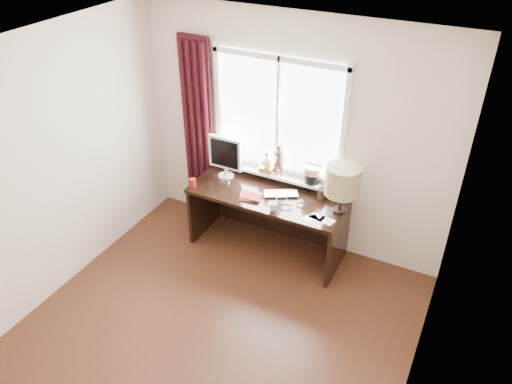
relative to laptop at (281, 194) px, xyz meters
The scene contains 18 objects.
floor 1.84m from the laptop, 91.40° to the right, with size 3.50×4.00×0.00m, color #442312.
ceiling 2.48m from the laptop, 91.40° to the right, with size 3.50×4.00×0.00m, color white.
wall_back 0.63m from the laptop, 97.00° to the left, with size 3.50×2.60×0.00m, color beige.
wall_left 2.51m from the laptop, 137.02° to the right, with size 4.00×2.60×0.00m, color beige.
wall_right 2.45m from the laptop, 44.31° to the right, with size 4.00×2.60×0.00m, color beige.
laptop is the anchor object (origin of this frame).
mug 0.30m from the laptop, 81.42° to the right, with size 0.10×0.09×0.10m, color white.
red_cup 0.98m from the laptop, 162.98° to the right, with size 0.07×0.07×0.10m, color maroon.
window 0.64m from the laptop, 123.29° to the left, with size 1.52×0.20×1.40m.
curtain 1.25m from the laptop, 168.55° to the left, with size 0.38×0.09×2.25m.
desk 0.30m from the laptop, 157.58° to the left, with size 1.70×0.70×0.75m.
monitor 0.77m from the laptop, behind, with size 0.40×0.18×0.49m.
notebook_stack 0.33m from the laptop, 143.86° to the right, with size 0.26×0.22×0.03m.
brush_holder 0.43m from the laptop, 17.70° to the left, with size 0.09×0.09×0.25m.
icon_frame 0.45m from the laptop, 35.32° to the left, with size 0.10×0.03×0.13m.
table_lamp 0.75m from the laptop, ahead, with size 0.35×0.35×0.52m.
loose_papers 0.56m from the laptop, 24.54° to the right, with size 0.33×0.21×0.00m.
desk_cables 0.20m from the laptop, 18.88° to the right, with size 0.29×0.53×0.01m.
Camera 1 is at (1.83, -2.45, 3.66)m, focal length 35.00 mm.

